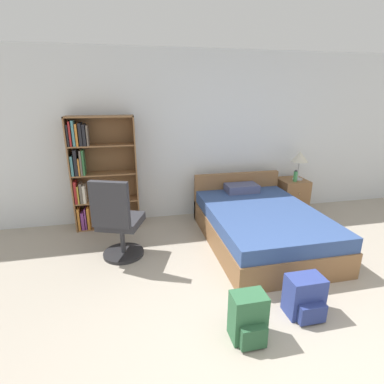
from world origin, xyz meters
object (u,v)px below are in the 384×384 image
at_px(bookshelf, 96,172).
at_px(backpack_blue, 305,297).
at_px(bed, 259,224).
at_px(backpack_green, 248,318).
at_px(table_lamp, 300,158).
at_px(water_bottle, 295,176).
at_px(office_chair, 118,223).
at_px(nightstand, 291,196).

xyz_separation_m(bookshelf, backpack_blue, (1.98, -2.42, -0.68)).
bearing_deg(bed, backpack_green, -117.12).
relative_size(table_lamp, water_bottle, 2.50).
height_order(bed, office_chair, office_chair).
xyz_separation_m(office_chair, water_bottle, (2.83, 0.85, 0.19)).
height_order(water_bottle, backpack_blue, water_bottle).
bearing_deg(office_chair, bookshelf, 106.10).
height_order(office_chair, nightstand, office_chair).
bearing_deg(backpack_green, bed, 62.88).
xyz_separation_m(office_chair, table_lamp, (2.93, 0.94, 0.47)).
distance_m(bed, backpack_blue, 1.46).
relative_size(bed, water_bottle, 10.77).
bearing_deg(bed, nightstand, 41.95).
relative_size(nightstand, backpack_blue, 1.52).
height_order(bookshelf, bed, bookshelf).
relative_size(nightstand, backpack_green, 1.39).
height_order(office_chair, backpack_blue, office_chair).
bearing_deg(office_chair, table_lamp, 17.85).
height_order(nightstand, backpack_green, nightstand).
xyz_separation_m(bookshelf, water_bottle, (3.13, -0.19, -0.19)).
bearing_deg(bed, water_bottle, 39.11).
xyz_separation_m(table_lamp, backpack_blue, (-1.26, -2.32, -0.78)).
bearing_deg(backpack_green, table_lamp, 52.82).
bearing_deg(bookshelf, water_bottle, -3.52).
height_order(bed, nightstand, bed).
relative_size(office_chair, nightstand, 1.81).
bearing_deg(nightstand, backpack_green, -125.96).
bearing_deg(water_bottle, table_lamp, 42.14).
distance_m(table_lamp, backpack_blue, 2.75).
bearing_deg(backpack_blue, water_bottle, 62.55).
height_order(bookshelf, nightstand, bookshelf).
bearing_deg(nightstand, office_chair, -161.38).
distance_m(nightstand, backpack_green, 3.09).
height_order(office_chair, table_lamp, table_lamp).
relative_size(table_lamp, backpack_green, 1.13).
bearing_deg(bookshelf, table_lamp, -1.78).
bearing_deg(bookshelf, nightstand, -1.43).
bearing_deg(water_bottle, office_chair, -163.24).
distance_m(bookshelf, water_bottle, 3.15).
relative_size(bed, backpack_green, 4.88).
relative_size(bookshelf, backpack_blue, 4.35).
bearing_deg(backpack_green, office_chair, 124.46).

